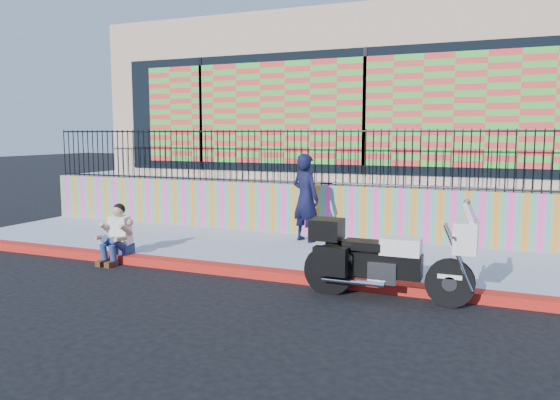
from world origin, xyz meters
The scene contains 10 objects.
ground centered at (0.00, 0.00, 0.00)m, with size 90.00×90.00×0.00m, color black.
red_curb centered at (0.00, 0.00, 0.07)m, with size 16.00×0.30×0.15m, color #AA0C19.
sidewalk centered at (0.00, 1.65, 0.07)m, with size 16.00×3.00×0.15m, color #98A1B6.
mural_wall centered at (0.00, 3.25, 0.70)m, with size 16.00×0.20×1.10m, color #FF43A0.
metal_fence centered at (0.00, 3.25, 1.85)m, with size 15.80×0.04×1.20m, color black, non-canonical shape.
elevated_platform centered at (0.00, 8.35, 0.62)m, with size 16.00×10.00×1.25m, color #98A1B6.
storefront_building centered at (0.00, 8.13, 3.25)m, with size 14.00×8.06×4.00m.
police_motorcycle centered at (1.45, -0.39, 0.62)m, with size 2.38×0.79×1.48m.
police_officer centered at (-0.79, 2.46, 1.05)m, with size 0.66×0.43×1.81m, color black.
seated_man centered at (-3.54, -0.11, 0.45)m, with size 0.54×0.71×1.06m.
Camera 1 is at (3.00, -7.98, 2.36)m, focal length 35.00 mm.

